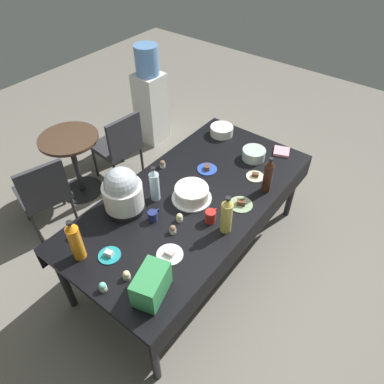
% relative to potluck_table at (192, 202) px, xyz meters
% --- Properties ---
extents(ground, '(9.00, 9.00, 0.00)m').
position_rel_potluck_table_xyz_m(ground, '(0.00, 0.00, -0.69)').
color(ground, slate).
extents(potluck_table, '(2.20, 1.10, 0.75)m').
position_rel_potluck_table_xyz_m(potluck_table, '(0.00, 0.00, 0.00)').
color(potluck_table, black).
rests_on(potluck_table, ground).
extents(frosted_layer_cake, '(0.32, 0.32, 0.12)m').
position_rel_potluck_table_xyz_m(frosted_layer_cake, '(-0.02, -0.01, 0.12)').
color(frosted_layer_cake, silver).
rests_on(frosted_layer_cake, potluck_table).
extents(slow_cooker, '(0.32, 0.32, 0.38)m').
position_rel_potluck_table_xyz_m(slow_cooker, '(-0.42, 0.33, 0.24)').
color(slow_cooker, black).
rests_on(slow_cooker, potluck_table).
extents(glass_salad_bowl, '(0.21, 0.21, 0.10)m').
position_rel_potluck_table_xyz_m(glass_salad_bowl, '(0.74, -0.13, 0.11)').
color(glass_salad_bowl, '#B2C6BC').
rests_on(glass_salad_bowl, potluck_table).
extents(ceramic_snack_bowl, '(0.22, 0.22, 0.09)m').
position_rel_potluck_table_xyz_m(ceramic_snack_bowl, '(0.89, 0.32, 0.11)').
color(ceramic_snack_bowl, silver).
rests_on(ceramic_snack_bowl, potluck_table).
extents(dessert_plate_sage, '(0.19, 0.19, 0.05)m').
position_rel_potluck_table_xyz_m(dessert_plate_sage, '(0.16, -0.36, 0.07)').
color(dessert_plate_sage, '#8CA87F').
rests_on(dessert_plate_sage, potluck_table).
extents(dessert_plate_white, '(0.19, 0.19, 0.04)m').
position_rel_potluck_table_xyz_m(dessert_plate_white, '(-0.55, -0.23, 0.07)').
color(dessert_plate_white, white).
rests_on(dessert_plate_white, potluck_table).
extents(dessert_plate_teal, '(0.16, 0.16, 0.05)m').
position_rel_potluck_table_xyz_m(dessert_plate_teal, '(-0.81, 0.09, 0.07)').
color(dessert_plate_teal, teal).
rests_on(dessert_plate_teal, potluck_table).
extents(dessert_plate_cobalt, '(0.17, 0.17, 0.04)m').
position_rel_potluck_table_xyz_m(dessert_plate_cobalt, '(0.35, 0.11, 0.07)').
color(dessert_plate_cobalt, '#2D4CB2').
rests_on(dessert_plate_cobalt, potluck_table).
extents(dessert_plate_cream, '(0.16, 0.16, 0.04)m').
position_rel_potluck_table_xyz_m(dessert_plate_cream, '(0.52, -0.28, 0.07)').
color(dessert_plate_cream, beige).
rests_on(dessert_plate_cream, potluck_table).
extents(cupcake_berry, '(0.05, 0.05, 0.07)m').
position_rel_potluck_table_xyz_m(cupcake_berry, '(-0.38, -0.12, 0.09)').
color(cupcake_berry, beige).
rests_on(cupcake_berry, potluck_table).
extents(cupcake_lemon, '(0.05, 0.05, 0.07)m').
position_rel_potluck_table_xyz_m(cupcake_lemon, '(0.14, 0.44, 0.09)').
color(cupcake_lemon, beige).
rests_on(cupcake_lemon, potluck_table).
extents(cupcake_rose, '(0.05, 0.05, 0.07)m').
position_rel_potluck_table_xyz_m(cupcake_rose, '(-0.86, -0.13, 0.09)').
color(cupcake_rose, beige).
rests_on(cupcake_rose, potluck_table).
extents(cupcake_mint, '(0.05, 0.05, 0.07)m').
position_rel_potluck_table_xyz_m(cupcake_mint, '(-1.02, -0.08, 0.09)').
color(cupcake_mint, beige).
rests_on(cupcake_mint, potluck_table).
extents(cupcake_vanilla, '(0.05, 0.05, 0.07)m').
position_rel_potluck_table_xyz_m(cupcake_vanilla, '(-0.85, 0.41, 0.09)').
color(cupcake_vanilla, beige).
rests_on(cupcake_vanilla, potluck_table).
extents(cupcake_cocoa, '(0.05, 0.05, 0.07)m').
position_rel_potluck_table_xyz_m(cupcake_cocoa, '(-0.26, -0.08, 0.09)').
color(cupcake_cocoa, beige).
rests_on(cupcake_cocoa, potluck_table).
extents(soda_bottle_ginger_ale, '(0.08, 0.08, 0.33)m').
position_rel_potluck_table_xyz_m(soda_bottle_ginger_ale, '(-0.13, -0.41, 0.21)').
color(soda_bottle_ginger_ale, gold).
rests_on(soda_bottle_ginger_ale, potluck_table).
extents(soda_bottle_water, '(0.08, 0.08, 0.31)m').
position_rel_potluck_table_xyz_m(soda_bottle_water, '(-0.19, 0.22, 0.21)').
color(soda_bottle_water, silver).
rests_on(soda_bottle_water, potluck_table).
extents(soda_bottle_cola, '(0.07, 0.07, 0.33)m').
position_rel_potluck_table_xyz_m(soda_bottle_cola, '(0.43, -0.43, 0.21)').
color(soda_bottle_cola, '#33190F').
rests_on(soda_bottle_cola, potluck_table).
extents(soda_bottle_orange_juice, '(0.09, 0.09, 0.34)m').
position_rel_potluck_table_xyz_m(soda_bottle_orange_juice, '(-0.93, 0.25, 0.22)').
color(soda_bottle_orange_juice, orange).
rests_on(soda_bottle_orange_juice, potluck_table).
extents(coffee_mug_red, '(0.12, 0.08, 0.10)m').
position_rel_potluck_table_xyz_m(coffee_mug_red, '(-0.12, -0.27, 0.11)').
color(coffee_mug_red, '#B2231E').
rests_on(coffee_mug_red, potluck_table).
extents(coffee_mug_navy, '(0.11, 0.07, 0.08)m').
position_rel_potluck_table_xyz_m(coffee_mug_navy, '(-0.38, 0.08, 0.10)').
color(coffee_mug_navy, navy).
rests_on(coffee_mug_navy, potluck_table).
extents(soda_carton, '(0.29, 0.23, 0.20)m').
position_rel_potluck_table_xyz_m(soda_carton, '(-0.85, -0.34, 0.16)').
color(soda_carton, '#338C4C').
rests_on(soda_carton, potluck_table).
extents(paper_napkin_stack, '(0.18, 0.18, 0.02)m').
position_rel_potluck_table_xyz_m(paper_napkin_stack, '(0.98, -0.30, 0.07)').
color(paper_napkin_stack, pink).
rests_on(paper_napkin_stack, potluck_table).
extents(maroon_chair_left, '(0.54, 0.54, 0.85)m').
position_rel_potluck_table_xyz_m(maroon_chair_left, '(-0.57, 1.30, -0.20)').
color(maroon_chair_left, '#333338').
rests_on(maroon_chair_left, ground).
extents(maroon_chair_right, '(0.48, 0.48, 0.85)m').
position_rel_potluck_table_xyz_m(maroon_chair_right, '(0.39, 1.30, -0.20)').
color(maroon_chair_right, '#333338').
rests_on(maroon_chair_right, ground).
extents(round_cafe_table, '(0.60, 0.60, 0.72)m').
position_rel_potluck_table_xyz_m(round_cafe_table, '(-0.05, 1.52, -0.19)').
color(round_cafe_table, '#473323').
rests_on(round_cafe_table, ground).
extents(water_cooler, '(0.32, 0.32, 1.24)m').
position_rel_potluck_table_xyz_m(water_cooler, '(1.21, 1.59, -0.10)').
color(water_cooler, silver).
rests_on(water_cooler, ground).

